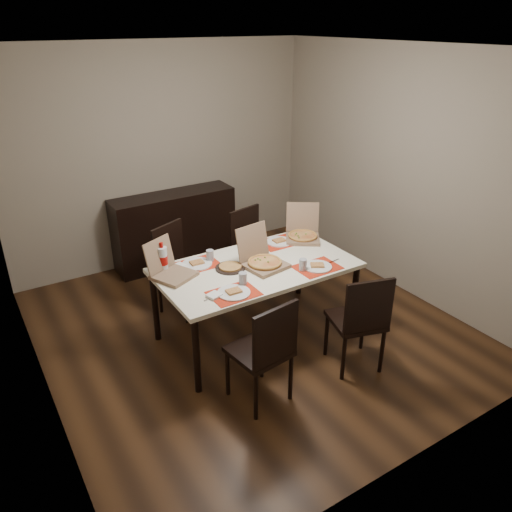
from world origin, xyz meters
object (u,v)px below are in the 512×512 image
object	(u,v)px
sideboard	(175,229)
soda_bottle	(163,259)
dining_table	(256,272)
chair_far_left	(178,265)
chair_near_left	(265,349)
chair_far_right	(252,246)
chair_near_right	(360,319)
pizza_box_center	(262,260)
dip_bowl	(253,256)

from	to	relation	value
sideboard	soda_bottle	xyz separation A→B (m)	(-0.77, -1.56, 0.42)
sideboard	dining_table	world-z (taller)	sideboard
soda_bottle	chair_far_left	bearing A→B (deg)	55.69
chair_near_left	chair_far_right	distance (m)	1.90
sideboard	dining_table	xyz separation A→B (m)	(-0.01, -1.91, 0.23)
dining_table	soda_bottle	world-z (taller)	soda_bottle
chair_far_right	soda_bottle	bearing A→B (deg)	-158.61
sideboard	chair_near_right	xyz separation A→B (m)	(0.46, -2.81, 0.06)
pizza_box_center	dip_bowl	world-z (taller)	pizza_box_center
dining_table	sideboard	bearing A→B (deg)	89.73
chair_far_left	soda_bottle	world-z (taller)	soda_bottle
pizza_box_center	dip_bowl	bearing A→B (deg)	85.31
sideboard	soda_bottle	distance (m)	1.78
chair_near_left	chair_near_right	size ratio (longest dim) A/B	1.00
sideboard	pizza_box_center	distance (m)	1.97
chair_far_right	chair_far_left	bearing A→B (deg)	178.60
chair_near_left	soda_bottle	distance (m)	1.28
chair_far_right	dip_bowl	bearing A→B (deg)	-120.66
chair_far_right	pizza_box_center	xyz separation A→B (m)	(-0.42, -0.86, 0.29)
dip_bowl	pizza_box_center	bearing A→B (deg)	-94.69
sideboard	chair_far_right	size ratio (longest dim) A/B	1.61
chair_near_left	chair_near_right	bearing A→B (deg)	-4.34
dip_bowl	soda_bottle	bearing A→B (deg)	166.67
dining_table	dip_bowl	bearing A→B (deg)	67.06
chair_far_left	pizza_box_center	distance (m)	1.04
dining_table	chair_far_right	distance (m)	0.97
dining_table	dip_bowl	size ratio (longest dim) A/B	13.51
dining_table	soda_bottle	bearing A→B (deg)	155.13
chair_far_left	dip_bowl	size ratio (longest dim) A/B	6.98
dining_table	chair_far_left	size ratio (longest dim) A/B	1.94
dip_bowl	chair_far_left	bearing A→B (deg)	124.71
chair_far_right	chair_near_left	bearing A→B (deg)	-118.57
sideboard	chair_near_left	xyz separation A→B (m)	(-0.45, -2.74, 0.06)
chair_near_left	pizza_box_center	xyz separation A→B (m)	(0.49, 0.81, 0.29)
dining_table	chair_near_left	bearing A→B (deg)	-117.85
sideboard	soda_bottle	world-z (taller)	soda_bottle
chair_far_right	pizza_box_center	world-z (taller)	pizza_box_center
pizza_box_center	chair_near_right	bearing A→B (deg)	-64.39
chair_far_left	pizza_box_center	size ratio (longest dim) A/B	2.14
sideboard	chair_far_left	bearing A→B (deg)	-111.99
chair_near_right	dip_bowl	size ratio (longest dim) A/B	6.98
chair_near_right	dip_bowl	xyz separation A→B (m)	(-0.40, 1.06, 0.25)
sideboard	chair_far_left	world-z (taller)	chair_far_left
dining_table	chair_near_left	size ratio (longest dim) A/B	1.94
sideboard	dining_table	distance (m)	1.92
pizza_box_center	dining_table	bearing A→B (deg)	150.56
chair_near_right	chair_far_right	world-z (taller)	same
chair_near_left	chair_far_left	world-z (taller)	same
chair_near_right	chair_far_left	size ratio (longest dim) A/B	1.00
chair_near_left	chair_far_left	bearing A→B (deg)	89.15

